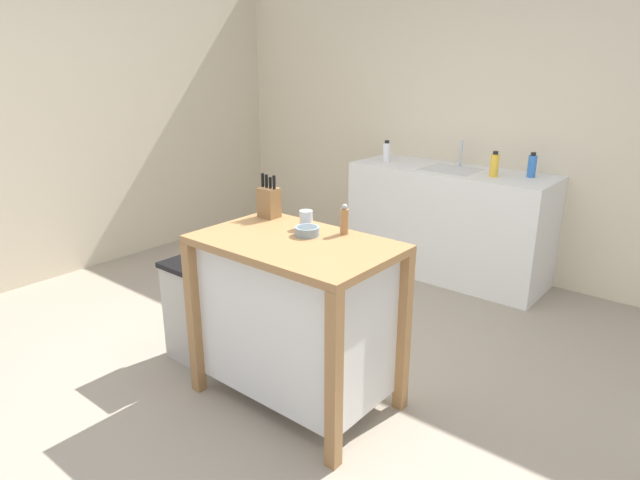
{
  "coord_description": "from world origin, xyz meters",
  "views": [
    {
      "loc": [
        1.85,
        -1.94,
        1.8
      ],
      "look_at": [
        0.1,
        0.2,
        0.86
      ],
      "focal_mm": 30.97,
      "sensor_mm": 36.0,
      "label": 1
    }
  ],
  "objects_px": {
    "bowl_ceramic_wide": "(307,231)",
    "pepper_grinder": "(344,220)",
    "bottle_dish_soap": "(494,165)",
    "kitchen_island": "(296,313)",
    "sink_faucet": "(461,153)",
    "knife_block": "(269,202)",
    "drinking_cup": "(306,219)",
    "bottle_spray_cleaner": "(387,152)",
    "trash_bin": "(197,311)",
    "bottle_hand_soap": "(532,166)"
  },
  "relations": [
    {
      "from": "drinking_cup",
      "to": "bottle_hand_soap",
      "type": "xyz_separation_m",
      "value": [
        0.46,
        2.08,
        0.03
      ]
    },
    {
      "from": "pepper_grinder",
      "to": "trash_bin",
      "type": "distance_m",
      "value": 1.15
    },
    {
      "from": "kitchen_island",
      "to": "bowl_ceramic_wide",
      "type": "distance_m",
      "value": 0.44
    },
    {
      "from": "pepper_grinder",
      "to": "bottle_hand_soap",
      "type": "distance_m",
      "value": 2.05
    },
    {
      "from": "bottle_dish_soap",
      "to": "bowl_ceramic_wide",
      "type": "bearing_deg",
      "value": -94.36
    },
    {
      "from": "trash_bin",
      "to": "knife_block",
      "type": "bearing_deg",
      "value": 38.19
    },
    {
      "from": "sink_faucet",
      "to": "bottle_dish_soap",
      "type": "height_order",
      "value": "sink_faucet"
    },
    {
      "from": "pepper_grinder",
      "to": "bottle_spray_cleaner",
      "type": "xyz_separation_m",
      "value": [
        -0.95,
        1.87,
        0.01
      ]
    },
    {
      "from": "knife_block",
      "to": "bottle_spray_cleaner",
      "type": "relative_size",
      "value": 1.35
    },
    {
      "from": "kitchen_island",
      "to": "pepper_grinder",
      "type": "distance_m",
      "value": 0.55
    },
    {
      "from": "trash_bin",
      "to": "sink_faucet",
      "type": "bearing_deg",
      "value": 77.62
    },
    {
      "from": "knife_block",
      "to": "bottle_spray_cleaner",
      "type": "distance_m",
      "value": 1.94
    },
    {
      "from": "drinking_cup",
      "to": "trash_bin",
      "type": "xyz_separation_m",
      "value": [
        -0.66,
        -0.25,
        -0.65
      ]
    },
    {
      "from": "bottle_spray_cleaner",
      "to": "trash_bin",
      "type": "bearing_deg",
      "value": -88.08
    },
    {
      "from": "pepper_grinder",
      "to": "sink_faucet",
      "type": "relative_size",
      "value": 0.73
    },
    {
      "from": "trash_bin",
      "to": "bottle_hand_soap",
      "type": "relative_size",
      "value": 3.35
    },
    {
      "from": "knife_block",
      "to": "drinking_cup",
      "type": "relative_size",
      "value": 2.54
    },
    {
      "from": "kitchen_island",
      "to": "bottle_dish_soap",
      "type": "relative_size",
      "value": 5.24
    },
    {
      "from": "bottle_hand_soap",
      "to": "bottle_spray_cleaner",
      "type": "relative_size",
      "value": 1.02
    },
    {
      "from": "pepper_grinder",
      "to": "sink_faucet",
      "type": "distance_m",
      "value": 2.1
    },
    {
      "from": "kitchen_island",
      "to": "knife_block",
      "type": "xyz_separation_m",
      "value": [
        -0.39,
        0.22,
        0.5
      ]
    },
    {
      "from": "sink_faucet",
      "to": "bottle_hand_soap",
      "type": "height_order",
      "value": "sink_faucet"
    },
    {
      "from": "drinking_cup",
      "to": "trash_bin",
      "type": "bearing_deg",
      "value": -158.97
    },
    {
      "from": "bottle_hand_soap",
      "to": "bottle_spray_cleaner",
      "type": "xyz_separation_m",
      "value": [
        -1.2,
        -0.16,
        -0.0
      ]
    },
    {
      "from": "kitchen_island",
      "to": "trash_bin",
      "type": "bearing_deg",
      "value": -175.17
    },
    {
      "from": "drinking_cup",
      "to": "bottle_spray_cleaner",
      "type": "height_order",
      "value": "bottle_spray_cleaner"
    },
    {
      "from": "knife_block",
      "to": "pepper_grinder",
      "type": "relative_size",
      "value": 1.55
    },
    {
      "from": "knife_block",
      "to": "sink_faucet",
      "type": "height_order",
      "value": "knife_block"
    },
    {
      "from": "drinking_cup",
      "to": "knife_block",
      "type": "bearing_deg",
      "value": 174.54
    },
    {
      "from": "knife_block",
      "to": "bottle_dish_soap",
      "type": "height_order",
      "value": "knife_block"
    },
    {
      "from": "sink_faucet",
      "to": "knife_block",
      "type": "bearing_deg",
      "value": -94.43
    },
    {
      "from": "bottle_dish_soap",
      "to": "kitchen_island",
      "type": "bearing_deg",
      "value": -94.03
    },
    {
      "from": "kitchen_island",
      "to": "bottle_spray_cleaner",
      "type": "distance_m",
      "value": 2.32
    },
    {
      "from": "knife_block",
      "to": "trash_bin",
      "type": "distance_m",
      "value": 0.83
    },
    {
      "from": "pepper_grinder",
      "to": "bottle_dish_soap",
      "type": "relative_size",
      "value": 0.82
    },
    {
      "from": "bowl_ceramic_wide",
      "to": "bottle_dish_soap",
      "type": "distance_m",
      "value": 2.01
    },
    {
      "from": "kitchen_island",
      "to": "drinking_cup",
      "type": "bearing_deg",
      "value": 114.94
    },
    {
      "from": "knife_block",
      "to": "bottle_dish_soap",
      "type": "xyz_separation_m",
      "value": [
        0.54,
        1.89,
        -0.01
      ]
    },
    {
      "from": "kitchen_island",
      "to": "trash_bin",
      "type": "distance_m",
      "value": 0.78
    },
    {
      "from": "knife_block",
      "to": "bottle_hand_soap",
      "type": "relative_size",
      "value": 1.32
    },
    {
      "from": "trash_bin",
      "to": "bottle_dish_soap",
      "type": "xyz_separation_m",
      "value": [
        0.9,
        2.17,
        0.68
      ]
    },
    {
      "from": "bottle_dish_soap",
      "to": "bottle_hand_soap",
      "type": "bearing_deg",
      "value": 36.13
    },
    {
      "from": "kitchen_island",
      "to": "drinking_cup",
      "type": "relative_size",
      "value": 10.45
    },
    {
      "from": "bowl_ceramic_wide",
      "to": "pepper_grinder",
      "type": "distance_m",
      "value": 0.2
    },
    {
      "from": "pepper_grinder",
      "to": "sink_faucet",
      "type": "bearing_deg",
      "value": 99.73
    },
    {
      "from": "kitchen_island",
      "to": "knife_block",
      "type": "relative_size",
      "value": 4.11
    },
    {
      "from": "pepper_grinder",
      "to": "trash_bin",
      "type": "height_order",
      "value": "pepper_grinder"
    },
    {
      "from": "trash_bin",
      "to": "bottle_dish_soap",
      "type": "bearing_deg",
      "value": 67.51
    },
    {
      "from": "bottle_dish_soap",
      "to": "bottle_hand_soap",
      "type": "height_order",
      "value": "bottle_dish_soap"
    },
    {
      "from": "knife_block",
      "to": "sink_faucet",
      "type": "distance_m",
      "value": 2.1
    }
  ]
}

